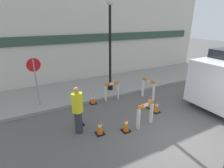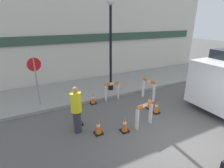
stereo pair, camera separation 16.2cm
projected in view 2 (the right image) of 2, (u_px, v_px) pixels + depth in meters
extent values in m
plane|color=#565451|center=(191.00, 147.00, 5.71)|extent=(60.00, 60.00, 0.00)
cube|color=gray|center=(109.00, 85.00, 10.87)|extent=(18.00, 3.38, 0.15)
cube|color=beige|center=(97.00, 38.00, 11.42)|extent=(18.00, 0.12, 5.50)
cube|color=#2D4738|center=(97.00, 38.00, 11.31)|extent=(16.20, 0.10, 0.50)
cylinder|color=black|center=(111.00, 87.00, 9.99)|extent=(0.29, 0.29, 0.24)
cylinder|color=black|center=(111.00, 50.00, 9.25)|extent=(0.13, 0.13, 4.46)
sphere|color=silver|center=(110.00, 0.00, 8.41)|extent=(0.44, 0.44, 0.44)
cylinder|color=gray|center=(37.00, 82.00, 7.89)|extent=(0.06, 0.06, 2.20)
cylinder|color=red|center=(34.00, 64.00, 7.60)|extent=(0.59, 0.15, 0.60)
cube|color=white|center=(154.00, 93.00, 8.70)|extent=(0.14, 0.08, 0.92)
cube|color=white|center=(143.00, 89.00, 9.28)|extent=(0.14, 0.08, 0.92)
cube|color=orange|center=(149.00, 81.00, 8.80)|extent=(0.13, 0.80, 0.15)
cube|color=white|center=(149.00, 81.00, 8.80)|extent=(0.06, 0.24, 0.14)
cube|color=white|center=(118.00, 92.00, 9.04)|extent=(0.07, 0.14, 0.82)
cube|color=white|center=(106.00, 93.00, 8.80)|extent=(0.07, 0.14, 0.82)
cube|color=orange|center=(112.00, 84.00, 8.75)|extent=(0.75, 0.09, 0.15)
cube|color=white|center=(112.00, 84.00, 8.75)|extent=(0.23, 0.05, 0.14)
cube|color=white|center=(76.00, 99.00, 7.98)|extent=(0.14, 0.09, 1.00)
cube|color=white|center=(77.00, 108.00, 7.16)|extent=(0.14, 0.09, 1.00)
cube|color=orange|center=(76.00, 91.00, 7.37)|extent=(0.23, 0.94, 0.15)
cube|color=white|center=(76.00, 91.00, 7.37)|extent=(0.09, 0.29, 0.14)
cube|color=white|center=(137.00, 120.00, 6.49)|extent=(0.08, 0.14, 0.83)
cube|color=white|center=(151.00, 114.00, 6.91)|extent=(0.08, 0.14, 0.83)
cube|color=orange|center=(145.00, 105.00, 6.53)|extent=(0.80, 0.17, 0.15)
cube|color=white|center=(145.00, 105.00, 6.53)|extent=(0.24, 0.07, 0.14)
cube|color=black|center=(93.00, 103.00, 8.66)|extent=(0.30, 0.30, 0.04)
cone|color=orange|center=(93.00, 98.00, 8.57)|extent=(0.23, 0.22, 0.51)
cylinder|color=white|center=(93.00, 97.00, 8.56)|extent=(0.13, 0.13, 0.07)
cube|color=black|center=(125.00, 131.00, 6.51)|extent=(0.30, 0.30, 0.04)
cone|color=orange|center=(125.00, 124.00, 6.40)|extent=(0.23, 0.23, 0.58)
cylinder|color=white|center=(125.00, 123.00, 6.39)|extent=(0.13, 0.13, 0.08)
cube|color=black|center=(99.00, 133.00, 6.37)|extent=(0.30, 0.30, 0.04)
cone|color=orange|center=(98.00, 126.00, 6.27)|extent=(0.22, 0.22, 0.55)
cylinder|color=white|center=(98.00, 126.00, 6.26)|extent=(0.13, 0.13, 0.08)
cube|color=black|center=(156.00, 112.00, 7.80)|extent=(0.30, 0.30, 0.04)
cone|color=orange|center=(156.00, 106.00, 7.69)|extent=(0.22, 0.22, 0.58)
cylinder|color=white|center=(156.00, 106.00, 7.68)|extent=(0.13, 0.13, 0.08)
cube|color=black|center=(149.00, 107.00, 8.23)|extent=(0.30, 0.30, 0.04)
cone|color=orange|center=(149.00, 101.00, 8.11)|extent=(0.22, 0.22, 0.62)
cylinder|color=white|center=(149.00, 100.00, 8.10)|extent=(0.13, 0.13, 0.09)
cube|color=black|center=(79.00, 124.00, 6.93)|extent=(0.30, 0.30, 0.04)
cone|color=orange|center=(79.00, 119.00, 6.85)|extent=(0.22, 0.22, 0.44)
cylinder|color=white|center=(79.00, 118.00, 6.84)|extent=(0.13, 0.13, 0.06)
cylinder|color=#33333D|center=(77.00, 122.00, 6.34)|extent=(0.37, 0.37, 0.86)
cylinder|color=yellow|center=(76.00, 102.00, 6.07)|extent=(0.52, 0.52, 0.72)
sphere|color=tan|center=(75.00, 90.00, 5.91)|extent=(0.28, 0.28, 0.21)
cylinder|color=black|center=(197.00, 96.00, 8.81)|extent=(0.60, 0.18, 0.60)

